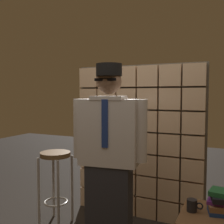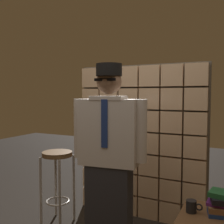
{
  "view_description": "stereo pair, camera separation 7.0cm",
  "coord_description": "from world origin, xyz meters",
  "px_view_note": "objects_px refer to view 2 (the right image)",
  "views": [
    {
      "loc": [
        1.05,
        -1.72,
        1.48
      ],
      "look_at": [
        0.06,
        0.43,
        1.32
      ],
      "focal_mm": 42.58,
      "sensor_mm": 36.0,
      "label": 1
    },
    {
      "loc": [
        1.12,
        -1.69,
        1.48
      ],
      "look_at": [
        0.06,
        0.43,
        1.32
      ],
      "focal_mm": 42.58,
      "sensor_mm": 36.0,
      "label": 2
    }
  ],
  "objects_px": {
    "bar_stool": "(57,170)",
    "coffee_mug": "(192,206)",
    "standing_person": "(109,157)",
    "book_stack": "(224,204)"
  },
  "relations": [
    {
      "from": "bar_stool",
      "to": "coffee_mug",
      "type": "distance_m",
      "value": 1.58
    },
    {
      "from": "standing_person",
      "to": "coffee_mug",
      "type": "relative_size",
      "value": 13.85
    },
    {
      "from": "standing_person",
      "to": "book_stack",
      "type": "xyz_separation_m",
      "value": [
        0.97,
        0.02,
        -0.26
      ]
    },
    {
      "from": "bar_stool",
      "to": "book_stack",
      "type": "distance_m",
      "value": 1.79
    },
    {
      "from": "standing_person",
      "to": "book_stack",
      "type": "distance_m",
      "value": 1.01
    },
    {
      "from": "book_stack",
      "to": "coffee_mug",
      "type": "xyz_separation_m",
      "value": [
        -0.23,
        -0.06,
        -0.04
      ]
    },
    {
      "from": "bar_stool",
      "to": "book_stack",
      "type": "xyz_separation_m",
      "value": [
        1.77,
        -0.25,
        0.04
      ]
    },
    {
      "from": "book_stack",
      "to": "coffee_mug",
      "type": "height_order",
      "value": "book_stack"
    },
    {
      "from": "standing_person",
      "to": "coffee_mug",
      "type": "xyz_separation_m",
      "value": [
        0.74,
        -0.04,
        -0.3
      ]
    },
    {
      "from": "standing_person",
      "to": "book_stack",
      "type": "bearing_deg",
      "value": -6.53
    }
  ]
}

